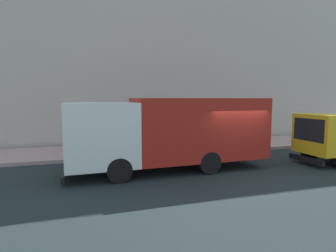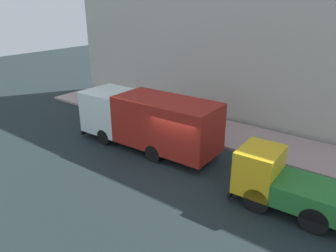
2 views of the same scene
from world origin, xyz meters
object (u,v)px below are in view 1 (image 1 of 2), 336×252
at_px(pedestrian_standing, 132,133).
at_px(traffic_cone_orange, 69,150).
at_px(pedestrian_walking, 168,134).
at_px(large_utility_truck, 170,130).
at_px(pedestrian_third, 170,131).

bearing_deg(pedestrian_standing, traffic_cone_orange, 173.06).
height_order(pedestrian_walking, pedestrian_standing, pedestrian_walking).
bearing_deg(large_utility_truck, pedestrian_third, -18.58).
relative_size(large_utility_truck, pedestrian_third, 4.80).
relative_size(pedestrian_walking, traffic_cone_orange, 2.61).
distance_m(pedestrian_walking, traffic_cone_orange, 4.99).
relative_size(pedestrian_third, traffic_cone_orange, 2.58).
bearing_deg(pedestrian_standing, pedestrian_walking, -69.10).
bearing_deg(large_utility_truck, pedestrian_walking, -15.88).
bearing_deg(pedestrian_third, pedestrian_standing, 69.93).
bearing_deg(pedestrian_standing, pedestrian_third, -32.94).
xyz_separation_m(large_utility_truck, traffic_cone_orange, (2.96, 4.23, -1.17)).
height_order(large_utility_truck, pedestrian_standing, large_utility_truck).
distance_m(pedestrian_walking, pedestrian_standing, 2.21).
height_order(large_utility_truck, pedestrian_third, large_utility_truck).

